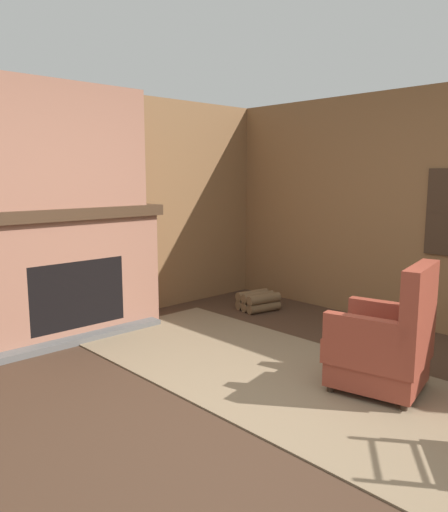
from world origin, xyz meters
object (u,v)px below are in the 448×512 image
armchair (385,345)px  firewood_stack (258,301)px  oil_lamp_vase (11,198)px  storage_case (86,199)px

armchair → firewood_stack: (-2.19, 1.01, -0.25)m
oil_lamp_vase → storage_case: bearing=90.0°
armchair → storage_case: 3.16m
oil_lamp_vase → storage_case: size_ratio=1.14×
armchair → oil_lamp_vase: size_ratio=3.30×
storage_case → armchair: bearing=15.7°
oil_lamp_vase → firewood_stack: bearing=74.7°
armchair → oil_lamp_vase: oil_lamp_vase is taller
firewood_stack → storage_case: size_ratio=1.87×
armchair → firewood_stack: armchair is taller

